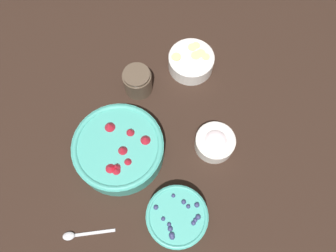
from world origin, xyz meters
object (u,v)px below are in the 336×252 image
object	(u,v)px
bowl_cream	(215,142)
jar_chocolate	(138,82)
bowl_strawberries	(119,148)
bowl_bananas	(191,61)
bowl_blueberries	(177,217)

from	to	relation	value
bowl_cream	jar_chocolate	distance (m)	0.30
bowl_cream	bowl_strawberries	bearing A→B (deg)	80.70
bowl_bananas	bowl_blueberries	bearing A→B (deg)	159.98
jar_chocolate	bowl_bananas	bearing A→B (deg)	-78.37
bowl_bananas	jar_chocolate	world-z (taller)	jar_chocolate
bowl_strawberries	bowl_blueberries	size ratio (longest dim) A/B	1.58
bowl_strawberries	bowl_bananas	xyz separation A→B (m)	(0.23, -0.27, -0.01)
bowl_strawberries	bowl_blueberries	bearing A→B (deg)	-153.16
bowl_strawberries	bowl_cream	world-z (taller)	bowl_strawberries
bowl_blueberries	jar_chocolate	world-z (taller)	jar_chocolate
bowl_blueberries	bowl_cream	xyz separation A→B (m)	(0.17, -0.16, -0.00)
bowl_strawberries	jar_chocolate	xyz separation A→B (m)	(0.20, -0.10, -0.00)
bowl_blueberries	jar_chocolate	size ratio (longest dim) A/B	1.84
bowl_bananas	jar_chocolate	size ratio (longest dim) A/B	1.64
bowl_strawberries	bowl_blueberries	world-z (taller)	bowl_strawberries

